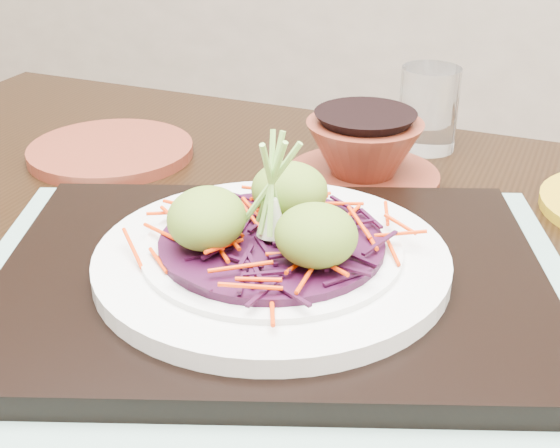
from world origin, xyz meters
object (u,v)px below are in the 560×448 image
(dining_table, at_px, (299,375))
(terracotta_bowl_set, at_px, (363,156))
(terracotta_side_plate, at_px, (111,151))
(serving_tray, at_px, (272,279))
(white_plate, at_px, (272,258))
(water_glass, at_px, (428,109))

(dining_table, height_order, terracotta_bowl_set, terracotta_bowl_set)
(dining_table, distance_m, terracotta_side_plate, 0.36)
(serving_tray, height_order, terracotta_bowl_set, terracotta_bowl_set)
(terracotta_side_plate, distance_m, terracotta_bowl_set, 0.29)
(dining_table, height_order, white_plate, white_plate)
(terracotta_bowl_set, bearing_deg, dining_table, -90.84)
(dining_table, distance_m, water_glass, 0.37)
(serving_tray, bearing_deg, water_glass, 62.94)
(white_plate, bearing_deg, serving_tray, -7.13)
(dining_table, height_order, water_glass, water_glass)
(white_plate, bearing_deg, water_glass, 80.21)
(serving_tray, height_order, water_glass, water_glass)
(terracotta_side_plate, height_order, water_glass, water_glass)
(water_glass, bearing_deg, terracotta_side_plate, -156.86)
(white_plate, xyz_separation_m, terracotta_side_plate, (-0.27, 0.22, -0.03))
(dining_table, bearing_deg, serving_tray, -108.44)
(dining_table, bearing_deg, terracotta_side_plate, 150.77)
(serving_tray, distance_m, terracotta_side_plate, 0.35)
(white_plate, bearing_deg, dining_table, 67.63)
(water_glass, bearing_deg, dining_table, -98.45)
(dining_table, bearing_deg, water_glass, 85.48)
(white_plate, distance_m, terracotta_bowl_set, 0.24)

